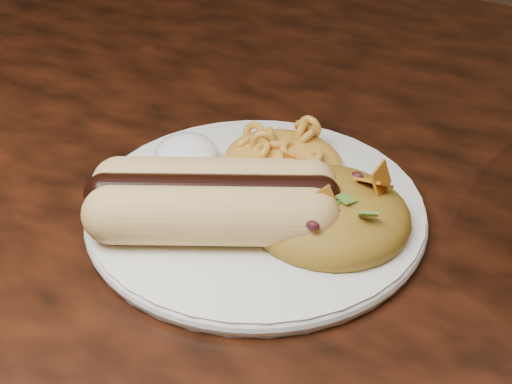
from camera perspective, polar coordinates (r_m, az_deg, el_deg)
The scene contains 6 objects.
table at distance 0.67m, azimuth -7.50°, elevation -4.06°, with size 1.60×0.90×0.75m.
plate at distance 0.54m, azimuth -0.00°, elevation -1.39°, with size 0.23×0.23×0.01m, color white.
hotdog at distance 0.51m, azimuth -3.18°, elevation -0.53°, with size 0.13×0.13×0.04m.
mac_and_cheese at distance 0.57m, azimuth 2.00°, elevation 3.34°, with size 0.09×0.08×0.03m, color gold.
sour_cream at distance 0.57m, azimuth -5.11°, elevation 3.21°, with size 0.05×0.05×0.03m, color white.
taco_salad at distance 0.51m, azimuth 5.35°, elevation -0.64°, with size 0.11×0.10×0.05m.
Camera 1 is at (0.34, -0.40, 1.08)m, focal length 55.00 mm.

